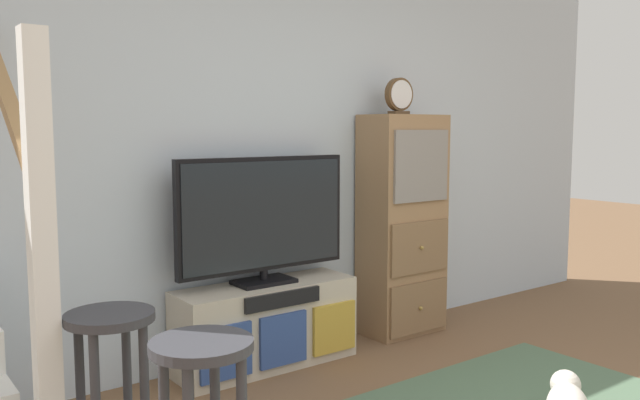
{
  "coord_description": "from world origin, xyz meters",
  "views": [
    {
      "loc": [
        -2.33,
        -1.09,
        1.44
      ],
      "look_at": [
        -0.1,
        1.92,
        1.03
      ],
      "focal_mm": 36.57,
      "sensor_mm": 36.0,
      "label": 1
    }
  ],
  "objects_px": {
    "side_cabinet": "(403,225)",
    "bar_stool_far": "(111,361)",
    "television": "(263,217)",
    "media_console": "(267,325)",
    "desk_clock": "(399,96)",
    "bar_stool_near": "(203,399)"
  },
  "relations": [
    {
      "from": "television",
      "to": "side_cabinet",
      "type": "distance_m",
      "value": 1.15
    },
    {
      "from": "media_console",
      "to": "television",
      "type": "distance_m",
      "value": 0.66
    },
    {
      "from": "bar_stool_near",
      "to": "bar_stool_far",
      "type": "relative_size",
      "value": 1.02
    },
    {
      "from": "television",
      "to": "media_console",
      "type": "bearing_deg",
      "value": -90.0
    },
    {
      "from": "media_console",
      "to": "desk_clock",
      "type": "distance_m",
      "value": 1.77
    },
    {
      "from": "side_cabinet",
      "to": "desk_clock",
      "type": "relative_size",
      "value": 6.19
    },
    {
      "from": "media_console",
      "to": "side_cabinet",
      "type": "xyz_separation_m",
      "value": [
        1.14,
        0.01,
        0.51
      ]
    },
    {
      "from": "media_console",
      "to": "television",
      "type": "bearing_deg",
      "value": 90.0
    },
    {
      "from": "side_cabinet",
      "to": "bar_stool_far",
      "type": "xyz_separation_m",
      "value": [
        -2.37,
        -0.86,
        -0.22
      ]
    },
    {
      "from": "television",
      "to": "side_cabinet",
      "type": "relative_size",
      "value": 0.74
    },
    {
      "from": "media_console",
      "to": "bar_stool_far",
      "type": "height_order",
      "value": "bar_stool_far"
    },
    {
      "from": "television",
      "to": "side_cabinet",
      "type": "bearing_deg",
      "value": -0.69
    },
    {
      "from": "desk_clock",
      "to": "bar_stool_far",
      "type": "height_order",
      "value": "desk_clock"
    },
    {
      "from": "bar_stool_near",
      "to": "television",
      "type": "bearing_deg",
      "value": 51.93
    },
    {
      "from": "media_console",
      "to": "bar_stool_far",
      "type": "xyz_separation_m",
      "value": [
        -1.23,
        -0.85,
        0.29
      ]
    },
    {
      "from": "television",
      "to": "bar_stool_far",
      "type": "bearing_deg",
      "value": -144.6
    },
    {
      "from": "television",
      "to": "bar_stool_far",
      "type": "height_order",
      "value": "television"
    },
    {
      "from": "side_cabinet",
      "to": "desk_clock",
      "type": "xyz_separation_m",
      "value": [
        -0.06,
        -0.01,
        0.9
      ]
    },
    {
      "from": "media_console",
      "to": "television",
      "type": "xyz_separation_m",
      "value": [
        0.0,
        0.02,
        0.66
      ]
    },
    {
      "from": "side_cabinet",
      "to": "bar_stool_near",
      "type": "xyz_separation_m",
      "value": [
        -2.26,
        -1.42,
        -0.21
      ]
    },
    {
      "from": "television",
      "to": "bar_stool_near",
      "type": "relative_size",
      "value": 1.49
    },
    {
      "from": "television",
      "to": "desk_clock",
      "type": "height_order",
      "value": "desk_clock"
    }
  ]
}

